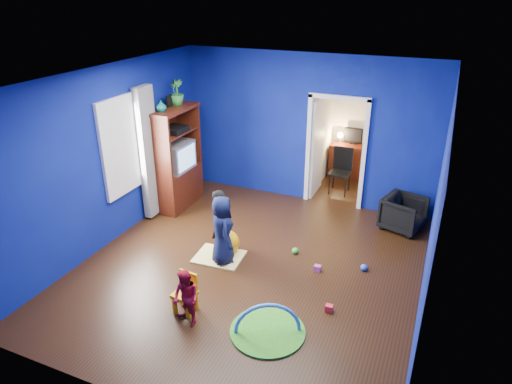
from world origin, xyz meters
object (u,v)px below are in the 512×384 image
at_px(hopper_ball, 227,242).
at_px(play_mat, 268,331).
at_px(toddler_red, 186,298).
at_px(crt_tv, 176,156).
at_px(child_navy, 222,230).
at_px(tv_armoire, 175,158).
at_px(folding_chair, 340,172).
at_px(study_desk, 350,161).
at_px(kid_chair, 185,296).
at_px(armchair, 403,213).
at_px(child_black, 221,223).
at_px(vase, 161,106).

height_order(hopper_ball, play_mat, hopper_ball).
xyz_separation_m(toddler_red, crt_tv, (-1.96, 2.98, 0.63)).
distance_m(child_navy, tv_armoire, 2.35).
xyz_separation_m(child_navy, tv_armoire, (-1.77, 1.50, 0.42)).
xyz_separation_m(crt_tv, folding_chair, (2.78, 1.80, -0.56)).
distance_m(study_desk, folding_chair, 0.96).
bearing_deg(kid_chair, folding_chair, 84.55).
bearing_deg(study_desk, play_mat, -88.00).
distance_m(armchair, child_black, 3.29).
relative_size(armchair, child_black, 0.59).
distance_m(crt_tv, study_desk, 3.97).
relative_size(kid_chair, study_desk, 0.57).
xyz_separation_m(armchair, kid_chair, (-2.39, -3.48, -0.06)).
relative_size(child_black, kid_chair, 2.30).
distance_m(child_navy, folding_chair, 3.47).
xyz_separation_m(toddler_red, hopper_ball, (-0.28, 1.72, -0.19)).
relative_size(child_navy, play_mat, 1.18).
xyz_separation_m(tv_armoire, play_mat, (3.01, -2.73, -0.97)).
height_order(vase, crt_tv, vase).
relative_size(tv_armoire, kid_chair, 3.92).
height_order(armchair, folding_chair, folding_chair).
relative_size(child_navy, crt_tv, 1.61).
bearing_deg(child_black, play_mat, 172.57).
relative_size(armchair, play_mat, 0.71).
bearing_deg(folding_chair, toddler_red, -99.79).
xyz_separation_m(armchair, hopper_ball, (-2.52, -1.95, -0.11)).
height_order(study_desk, folding_chair, folding_chair).
height_order(child_black, play_mat, child_black).
bearing_deg(hopper_ball, child_black, -126.96).
relative_size(toddler_red, folding_chair, 0.86).
distance_m(child_black, study_desk, 4.26).
relative_size(toddler_red, kid_chair, 1.58).
height_order(toddler_red, play_mat, toddler_red).
xyz_separation_m(child_black, crt_tv, (-1.62, 1.33, 0.44)).
xyz_separation_m(kid_chair, folding_chair, (0.97, 4.58, 0.21)).
bearing_deg(child_black, armchair, -103.35).
height_order(armchair, child_navy, child_navy).
height_order(armchair, tv_armoire, tv_armoire).
bearing_deg(folding_chair, play_mat, -87.57).
distance_m(crt_tv, play_mat, 4.16).
relative_size(toddler_red, study_desk, 0.90).
height_order(child_black, toddler_red, child_black).
relative_size(armchair, tv_armoire, 0.35).
bearing_deg(crt_tv, tv_armoire, 180.00).
xyz_separation_m(child_black, study_desk, (1.16, 4.09, -0.20)).
distance_m(toddler_red, study_desk, 5.80).
distance_m(hopper_ball, study_desk, 4.17).
relative_size(armchair, vase, 3.45).
height_order(hopper_ball, kid_chair, kid_chair).
bearing_deg(hopper_ball, kid_chair, -85.12).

